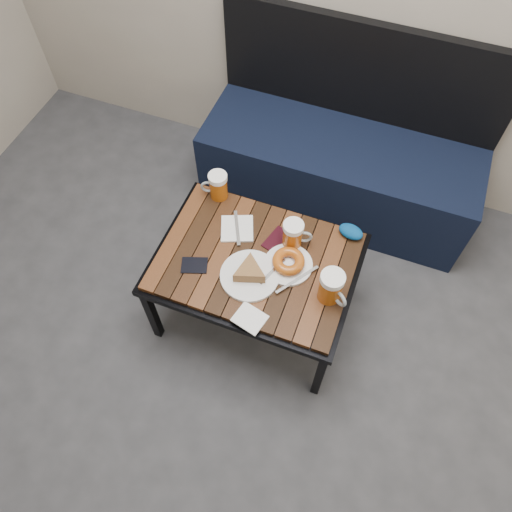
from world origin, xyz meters
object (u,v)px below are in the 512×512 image
(bench, at_px, (339,164))
(cafe_table, at_px, (256,265))
(beer_mug_centre, at_px, (293,235))
(plate_bagel, at_px, (288,263))
(beer_mug_left, at_px, (218,186))
(beer_mug_right, at_px, (331,287))
(knit_pouch, at_px, (351,232))
(passport_navy, at_px, (194,265))
(plate_pie, at_px, (250,273))
(passport_burgundy, at_px, (278,241))

(bench, xyz_separation_m, cafe_table, (-0.16, -0.82, 0.16))
(beer_mug_centre, bearing_deg, plate_bagel, -97.97)
(cafe_table, relative_size, beer_mug_centre, 6.09)
(beer_mug_left, height_order, beer_mug_right, beer_mug_right)
(beer_mug_right, distance_m, plate_bagel, 0.22)
(plate_bagel, bearing_deg, bench, 88.39)
(bench, height_order, beer_mug_left, bench)
(beer_mug_right, xyz_separation_m, knit_pouch, (0.00, 0.32, -0.05))
(bench, height_order, beer_mug_right, bench)
(cafe_table, height_order, beer_mug_right, beer_mug_right)
(cafe_table, bearing_deg, beer_mug_centre, 47.80)
(plate_bagel, relative_size, passport_navy, 2.33)
(beer_mug_centre, bearing_deg, knit_pouch, 14.13)
(beer_mug_centre, distance_m, passport_navy, 0.43)
(cafe_table, xyz_separation_m, beer_mug_centre, (0.12, 0.13, 0.11))
(beer_mug_left, bearing_deg, knit_pouch, 163.48)
(bench, xyz_separation_m, beer_mug_right, (0.17, -0.88, 0.28))
(beer_mug_centre, relative_size, knit_pouch, 1.28)
(cafe_table, height_order, beer_mug_left, beer_mug_left)
(plate_bagel, bearing_deg, plate_pie, -141.06)
(passport_navy, height_order, passport_burgundy, passport_burgundy)
(beer_mug_left, relative_size, plate_pie, 0.56)
(beer_mug_left, xyz_separation_m, beer_mug_centre, (0.39, -0.13, 0.00))
(knit_pouch, bearing_deg, beer_mug_left, -179.93)
(beer_mug_right, bearing_deg, plate_bagel, -167.46)
(plate_pie, height_order, plate_bagel, plate_pie)
(passport_navy, distance_m, knit_pouch, 0.67)
(beer_mug_left, xyz_separation_m, passport_burgundy, (0.33, -0.14, -0.06))
(knit_pouch, bearing_deg, beer_mug_right, -90.28)
(bench, bearing_deg, beer_mug_right, -78.79)
(plate_pie, relative_size, passport_burgundy, 1.89)
(beer_mug_right, bearing_deg, knit_pouch, 123.61)
(beer_mug_right, distance_m, passport_navy, 0.57)
(beer_mug_centre, relative_size, passport_navy, 1.29)
(bench, distance_m, cafe_table, 0.85)
(plate_bagel, bearing_deg, passport_navy, -159.29)
(plate_pie, bearing_deg, beer_mug_centre, 62.45)
(beer_mug_right, relative_size, knit_pouch, 1.42)
(bench, xyz_separation_m, knit_pouch, (0.18, -0.56, 0.22))
(passport_burgundy, bearing_deg, bench, 97.63)
(plate_bagel, height_order, passport_burgundy, plate_bagel)
(passport_navy, xyz_separation_m, passport_burgundy, (0.28, 0.24, 0.00))
(beer_mug_right, distance_m, passport_burgundy, 0.33)
(cafe_table, distance_m, plate_pie, 0.11)
(beer_mug_centre, bearing_deg, plate_pie, -134.87)
(cafe_table, bearing_deg, beer_mug_right, -9.91)
(plate_pie, xyz_separation_m, plate_bagel, (0.13, 0.10, -0.00))
(beer_mug_right, bearing_deg, bench, 135.10)
(cafe_table, relative_size, beer_mug_right, 5.48)
(bench, bearing_deg, passport_burgundy, -98.11)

